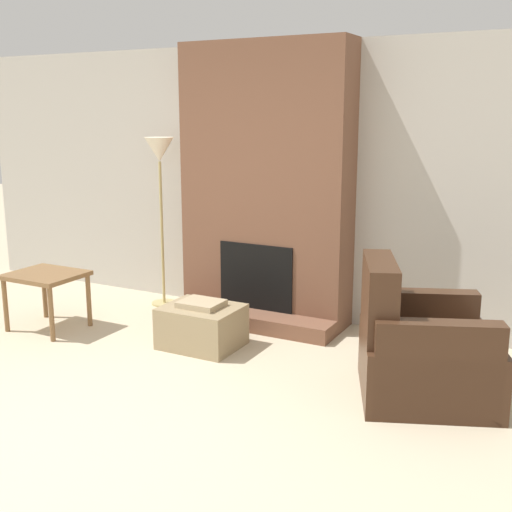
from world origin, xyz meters
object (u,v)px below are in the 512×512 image
Objects in this scene: armchair at (417,354)px; floor_lamp_left at (160,163)px; side_table at (46,281)px; ottoman at (202,326)px.

floor_lamp_left is at bearing 49.18° from armchair.
side_table is at bearing -113.15° from floor_lamp_left.
side_table is 0.37× the size of floor_lamp_left.
armchair is 0.68× the size of floor_lamp_left.
armchair is (1.86, -0.12, 0.12)m from ottoman.
side_table is 1.60m from floor_lamp_left.
side_table is at bearing 70.63° from armchair.
ottoman is 1.56m from side_table.
armchair is at bearing -3.75° from ottoman.
ottoman is 1.87m from armchair.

